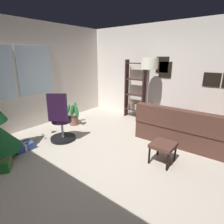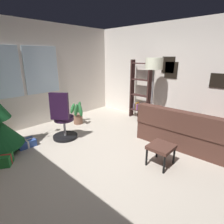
{
  "view_description": "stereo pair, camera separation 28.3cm",
  "coord_description": "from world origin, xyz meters",
  "px_view_note": "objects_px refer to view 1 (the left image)",
  "views": [
    {
      "loc": [
        -2.31,
        -1.72,
        1.84
      ],
      "look_at": [
        0.38,
        0.41,
        0.75
      ],
      "focal_mm": 28.68,
      "sensor_mm": 36.0,
      "label": 1
    },
    {
      "loc": [
        -2.12,
        -1.94,
        1.84
      ],
      "look_at": [
        0.38,
        0.41,
        0.75
      ],
      "focal_mm": 28.68,
      "sensor_mm": 36.0,
      "label": 2
    }
  ],
  "objects_px": {
    "gift_box_blue": "(23,147)",
    "bookshelf": "(135,93)",
    "floor_lamp": "(149,67)",
    "office_chair": "(61,123)",
    "footstool": "(163,146)",
    "couch": "(191,129)",
    "potted_plant": "(73,116)"
  },
  "relations": [
    {
      "from": "couch",
      "to": "bookshelf",
      "type": "xyz_separation_m",
      "value": [
        0.55,
        1.83,
        0.49
      ]
    },
    {
      "from": "couch",
      "to": "floor_lamp",
      "type": "height_order",
      "value": "floor_lamp"
    },
    {
      "from": "footstool",
      "to": "office_chair",
      "type": "xyz_separation_m",
      "value": [
        -0.58,
        2.12,
        0.12
      ]
    },
    {
      "from": "bookshelf",
      "to": "floor_lamp",
      "type": "relative_size",
      "value": 0.97
    },
    {
      "from": "bookshelf",
      "to": "floor_lamp",
      "type": "xyz_separation_m",
      "value": [
        -0.31,
        -0.58,
        0.79
      ]
    },
    {
      "from": "gift_box_blue",
      "to": "floor_lamp",
      "type": "bearing_deg",
      "value": -24.19
    },
    {
      "from": "footstool",
      "to": "couch",
      "type": "bearing_deg",
      "value": -6.18
    },
    {
      "from": "footstool",
      "to": "bookshelf",
      "type": "height_order",
      "value": "bookshelf"
    },
    {
      "from": "footstool",
      "to": "bookshelf",
      "type": "bearing_deg",
      "value": 43.31
    },
    {
      "from": "gift_box_blue",
      "to": "bookshelf",
      "type": "bearing_deg",
      "value": -12.5
    },
    {
      "from": "footstool",
      "to": "floor_lamp",
      "type": "distance_m",
      "value": 2.24
    },
    {
      "from": "couch",
      "to": "gift_box_blue",
      "type": "xyz_separation_m",
      "value": [
        -2.58,
        2.53,
        -0.21
      ]
    },
    {
      "from": "office_chair",
      "to": "gift_box_blue",
      "type": "bearing_deg",
      "value": 159.96
    },
    {
      "from": "couch",
      "to": "gift_box_blue",
      "type": "relative_size",
      "value": 5.45
    },
    {
      "from": "couch",
      "to": "office_chair",
      "type": "distance_m",
      "value": 2.91
    },
    {
      "from": "office_chair",
      "to": "bookshelf",
      "type": "xyz_separation_m",
      "value": [
        2.38,
        -0.42,
        0.34
      ]
    },
    {
      "from": "couch",
      "to": "footstool",
      "type": "relative_size",
      "value": 4.71
    },
    {
      "from": "floor_lamp",
      "to": "footstool",
      "type": "bearing_deg",
      "value": -143.11
    },
    {
      "from": "gift_box_blue",
      "to": "bookshelf",
      "type": "xyz_separation_m",
      "value": [
        3.14,
        -0.7,
        0.7
      ]
    },
    {
      "from": "gift_box_blue",
      "to": "floor_lamp",
      "type": "distance_m",
      "value": 3.44
    },
    {
      "from": "gift_box_blue",
      "to": "bookshelf",
      "type": "relative_size",
      "value": 0.21
    },
    {
      "from": "couch",
      "to": "floor_lamp",
      "type": "relative_size",
      "value": 1.1
    },
    {
      "from": "floor_lamp",
      "to": "potted_plant",
      "type": "distance_m",
      "value": 2.39
    },
    {
      "from": "office_chair",
      "to": "potted_plant",
      "type": "relative_size",
      "value": 1.74
    },
    {
      "from": "office_chair",
      "to": "floor_lamp",
      "type": "distance_m",
      "value": 2.57
    },
    {
      "from": "couch",
      "to": "potted_plant",
      "type": "relative_size",
      "value": 3.09
    },
    {
      "from": "gift_box_blue",
      "to": "couch",
      "type": "bearing_deg",
      "value": -44.35
    },
    {
      "from": "footstool",
      "to": "bookshelf",
      "type": "distance_m",
      "value": 2.51
    },
    {
      "from": "couch",
      "to": "gift_box_blue",
      "type": "height_order",
      "value": "couch"
    },
    {
      "from": "footstool",
      "to": "gift_box_blue",
      "type": "height_order",
      "value": "footstool"
    },
    {
      "from": "footstool",
      "to": "gift_box_blue",
      "type": "xyz_separation_m",
      "value": [
        -1.34,
        2.39,
        -0.25
      ]
    },
    {
      "from": "floor_lamp",
      "to": "potted_plant",
      "type": "height_order",
      "value": "floor_lamp"
    }
  ]
}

